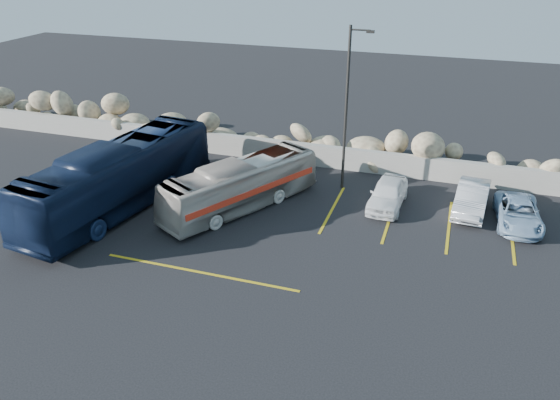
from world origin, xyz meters
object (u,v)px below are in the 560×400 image
(car_a, at_px, (388,194))
(car_d, at_px, (518,213))
(vintage_bus, at_px, (241,185))
(car_b, at_px, (472,198))
(tour_coach, at_px, (119,176))
(lamppost, at_px, (347,106))

(car_a, distance_m, car_d, 5.76)
(vintage_bus, bearing_deg, car_b, 44.73)
(tour_coach, xyz_separation_m, car_a, (11.88, 3.97, -0.91))
(car_a, distance_m, car_b, 3.83)
(car_a, relative_size, car_b, 0.96)
(lamppost, xyz_separation_m, car_b, (6.19, -0.65, -3.65))
(lamppost, height_order, car_a, lamppost)
(lamppost, bearing_deg, car_a, -29.33)
(vintage_bus, height_order, car_d, vintage_bus)
(car_a, bearing_deg, car_d, 2.57)
(lamppost, distance_m, car_b, 7.21)
(tour_coach, bearing_deg, car_a, 26.43)
(lamppost, bearing_deg, vintage_bus, -137.94)
(car_a, bearing_deg, lamppost, 153.42)
(car_a, xyz_separation_m, car_b, (3.76, 0.71, 0.01))
(vintage_bus, xyz_separation_m, car_a, (6.51, 2.33, -0.51))
(car_b, bearing_deg, vintage_bus, -158.47)
(car_b, bearing_deg, lamppost, 179.03)
(car_a, bearing_deg, tour_coach, -158.77)
(vintage_bus, distance_m, car_a, 6.94)
(car_a, relative_size, car_d, 0.96)
(vintage_bus, distance_m, car_b, 10.73)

